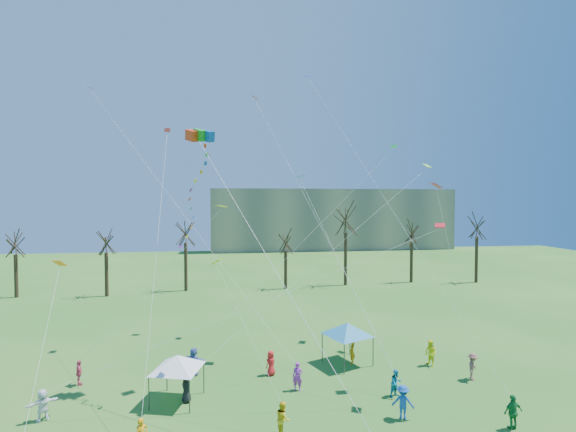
{
  "coord_description": "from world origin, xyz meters",
  "views": [
    {
      "loc": [
        -2.81,
        -18.3,
        11.82
      ],
      "look_at": [
        0.38,
        5.0,
        11.0
      ],
      "focal_mm": 25.0,
      "sensor_mm": 36.0,
      "label": 1
    }
  ],
  "objects": [
    {
      "name": "small_kites_aloft",
      "position": [
        0.57,
        10.89,
        13.38
      ],
      "size": [
        28.46,
        16.58,
        32.96
      ],
      "color": "orange",
      "rests_on": "ground"
    },
    {
      "name": "canopy_tent_white",
      "position": [
        -6.14,
        5.73,
        2.34
      ],
      "size": [
        3.57,
        3.57,
        2.77
      ],
      "color": "#3F3F44",
      "rests_on": "ground"
    },
    {
      "name": "festival_crowd",
      "position": [
        0.37,
        5.15,
        0.88
      ],
      "size": [
        27.43,
        10.54,
        1.85
      ],
      "color": "#C33F18",
      "rests_on": "ground"
    },
    {
      "name": "canopy_tent_blue",
      "position": [
        5.4,
        9.73,
        2.56
      ],
      "size": [
        3.72,
        3.72,
        3.02
      ],
      "color": "#3F3F44",
      "rests_on": "ground"
    },
    {
      "name": "big_box_kite",
      "position": [
        -4.91,
        6.67,
        12.12
      ],
      "size": [
        4.91,
        6.14,
        18.89
      ],
      "color": "red",
      "rests_on": "ground"
    },
    {
      "name": "bare_tree_row",
      "position": [
        6.64,
        36.04,
        7.14
      ],
      "size": [
        67.38,
        8.21,
        11.66
      ],
      "color": "black",
      "rests_on": "ground"
    },
    {
      "name": "distant_building",
      "position": [
        22.0,
        82.0,
        7.5
      ],
      "size": [
        60.0,
        14.0,
        15.0
      ],
      "primitive_type": "cube",
      "color": "gray",
      "rests_on": "ground"
    }
  ]
}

